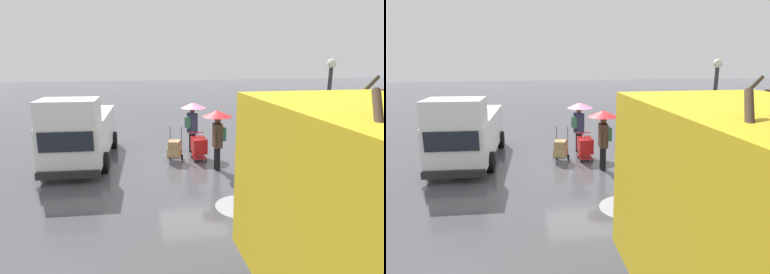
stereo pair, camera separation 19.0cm
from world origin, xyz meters
TOP-DOWN VIEW (x-y plane):
  - ground_plane at (0.00, 0.00)m, footprint 90.00×90.00m
  - slush_patch_near_cluster at (-0.68, 4.01)m, footprint 1.50×1.50m
  - slush_patch_under_van at (-2.68, 6.85)m, footprint 1.45×1.45m
  - cargo_van_parked_right at (4.09, -0.86)m, footprint 2.38×5.43m
  - shopping_cart_vendor at (-0.32, -0.28)m, footprint 0.58×0.82m
  - hand_dolly_boxes at (0.64, -0.24)m, footprint 0.70×0.82m
  - pedestrian_pink_side at (-0.26, -1.37)m, footprint 1.04×1.04m
  - pedestrian_black_side at (-0.75, 0.86)m, footprint 1.04×1.04m
  - bare_tree_near at (-2.79, 6.12)m, footprint 1.03×1.19m
  - street_lamp at (-3.91, 2.39)m, footprint 0.28×0.28m

SIDE VIEW (x-z plane):
  - ground_plane at x=0.00m, z-range 0.00..0.00m
  - slush_patch_near_cluster at x=-0.68m, z-range 0.00..0.01m
  - slush_patch_under_van at x=-2.68m, z-range 0.00..0.01m
  - hand_dolly_boxes at x=0.64m, z-range -0.16..1.15m
  - shopping_cart_vendor at x=-0.32m, z-range 0.05..1.09m
  - cargo_van_parked_right at x=4.09m, z-range -0.12..2.48m
  - pedestrian_pink_side at x=-0.26m, z-range 0.50..2.64m
  - pedestrian_black_side at x=-0.75m, z-range 0.50..2.64m
  - bare_tree_near at x=-2.79m, z-range -0.01..3.52m
  - street_lamp at x=-3.91m, z-range 0.44..4.30m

